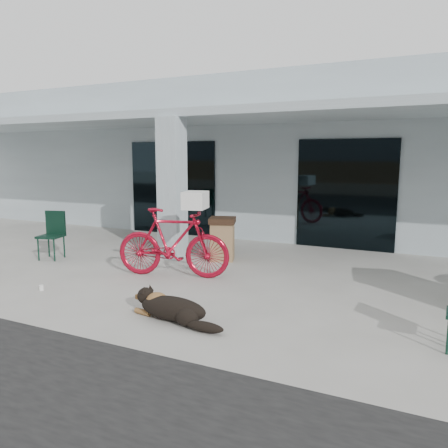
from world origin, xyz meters
The scene contains 12 objects.
ground centered at (0.00, 0.00, 0.00)m, with size 80.00×80.00×0.00m, color #A9A69F.
building centered at (0.00, 8.50, 2.25)m, with size 22.00×7.00×4.50m, color #AEBFC5.
storefront_glass_left centered at (-3.20, 4.98, 1.35)m, with size 2.80×0.06×2.70m, color black.
storefront_glass_right centered at (1.80, 4.98, 1.35)m, with size 2.40×0.06×2.70m, color black.
column centered at (-1.50, 2.30, 1.56)m, with size 0.50×0.50×3.12m, color #AEBFC5.
overhang centered at (0.00, 3.60, 3.21)m, with size 22.00×2.80×0.18m, color #AEBFC5.
bicycle centered at (-0.65, 0.95, 0.66)m, with size 0.62×2.19×1.31m, color #A40D23.
laundry_basket centered at (-0.21, 1.06, 1.48)m, with size 0.54×0.40×0.32m, color white.
dog centered at (0.58, -1.00, 0.20)m, with size 1.19×0.40×0.40m, color black, non-canonical shape.
cup_near_dog centered at (-2.21, -0.79, 0.05)m, with size 0.08×0.08×0.09m, color white.
cafe_chair_near centered at (-3.88, 1.00, 0.53)m, with size 0.48×0.53×1.06m, color #133829, non-canonical shape.
trash_receptacle centered at (-0.40, 2.58, 0.47)m, with size 0.56×0.56×0.95m, color olive, non-canonical shape.
Camera 1 is at (3.74, -5.94, 2.27)m, focal length 35.00 mm.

